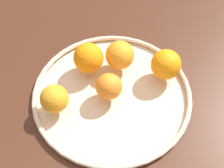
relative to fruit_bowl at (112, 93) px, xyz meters
The scene contains 7 objects.
ground_plane 2.92cm from the fruit_bowl, ahead, with size 149.65×149.65×4.00cm, color #422214.
fruit_bowl is the anchor object (origin of this frame).
orange_front_left 14.16cm from the fruit_bowl, ahead, with size 6.47×6.47×6.47cm, color orange.
orange_back_right 4.17cm from the fruit_bowl, 37.00° to the left, with size 6.27×6.27×6.27cm, color orange.
orange_center 9.75cm from the fruit_bowl, 114.20° to the right, with size 7.20×7.20×7.20cm, color orange.
orange_front_right 10.48cm from the fruit_bowl, 63.39° to the right, with size 7.46×7.46×7.46cm, color orange.
orange_back_left 14.79cm from the fruit_bowl, 169.04° to the right, with size 7.38×7.38×7.38cm, color orange.
Camera 1 is at (7.83, 39.11, 59.26)cm, focal length 46.65 mm.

